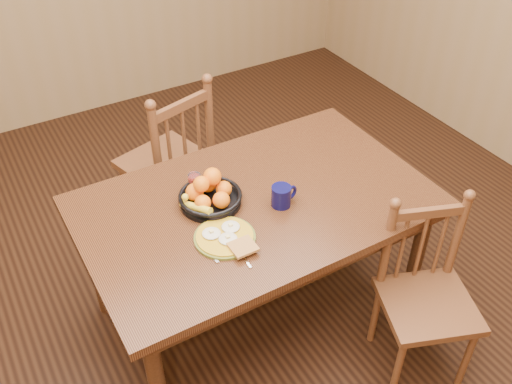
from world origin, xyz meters
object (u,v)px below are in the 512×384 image
breakfast_plate (226,237)px  chair_near (425,296)px  dining_table (256,214)px  chair_far (170,162)px  fruit_bowl (209,195)px  coffee_mug (282,196)px

breakfast_plate → chair_near: bearing=-32.9°
dining_table → chair_near: chair_near is taller
dining_table → chair_far: size_ratio=1.59×
chair_near → fruit_bowl: fruit_bowl is taller
breakfast_plate → chair_far: bearing=81.6°
dining_table → chair_far: 0.84m
chair_near → coffee_mug: size_ratio=6.65×
chair_far → breakfast_plate: size_ratio=3.51×
chair_far → fruit_bowl: 0.80m
chair_near → fruit_bowl: 1.08m
chair_far → fruit_bowl: chair_far is taller
breakfast_plate → fruit_bowl: size_ratio=0.99×
dining_table → chair_near: size_ratio=1.80×
breakfast_plate → coffee_mug: coffee_mug is taller
breakfast_plate → fruit_bowl: bearing=78.9°
chair_near → breakfast_plate: 0.96m
chair_far → chair_near: size_ratio=1.13×
dining_table → fruit_bowl: size_ratio=5.52×
fruit_bowl → breakfast_plate: bearing=-101.1°
coffee_mug → chair_near: bearing=-52.8°
fruit_bowl → dining_table: bearing=-24.8°
dining_table → chair_far: bearing=96.7°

